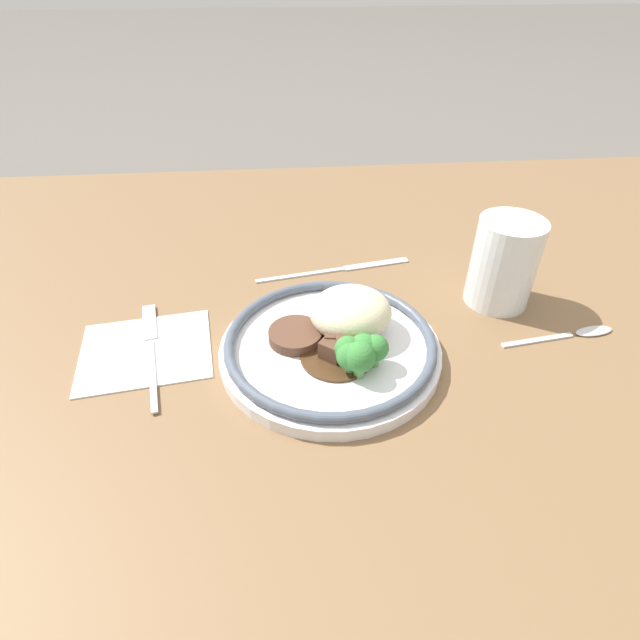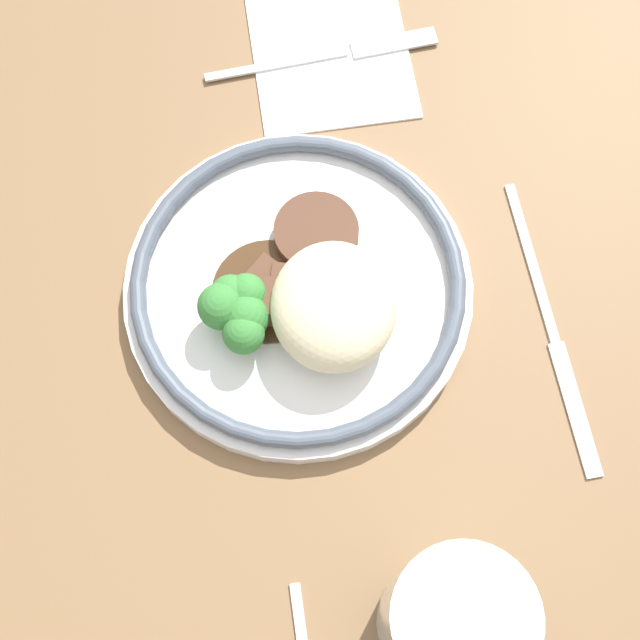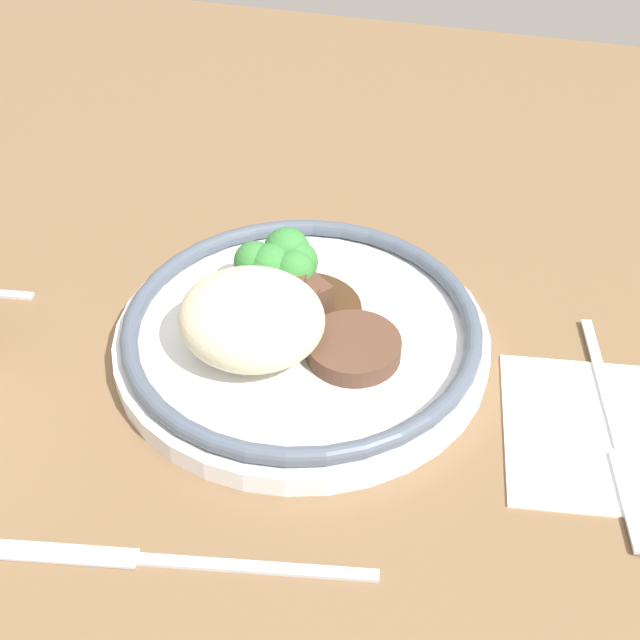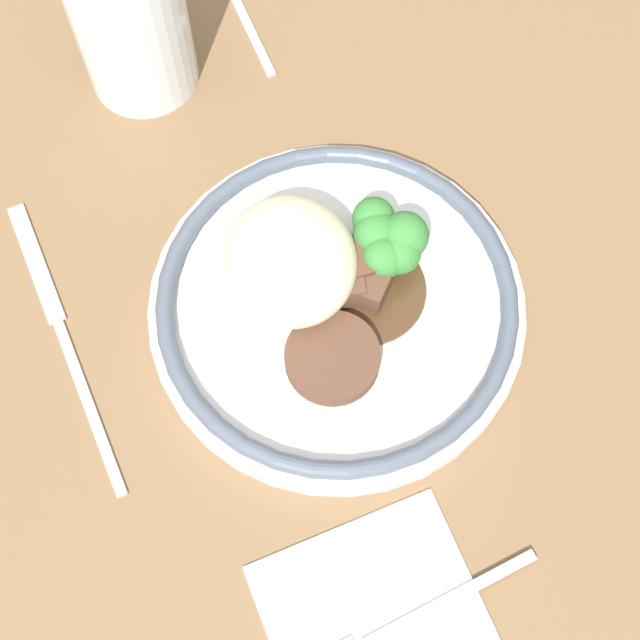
# 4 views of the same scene
# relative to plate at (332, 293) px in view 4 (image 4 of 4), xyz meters

# --- Properties ---
(ground_plane) EXTENTS (8.00, 8.00, 0.00)m
(ground_plane) POSITION_rel_plate_xyz_m (0.04, 0.01, -0.06)
(ground_plane) COLOR #5B5651
(dining_table) EXTENTS (1.43, 1.16, 0.04)m
(dining_table) POSITION_rel_plate_xyz_m (0.04, 0.01, -0.04)
(dining_table) COLOR brown
(dining_table) RESTS_ON ground
(plate) EXTENTS (0.25, 0.25, 0.07)m
(plate) POSITION_rel_plate_xyz_m (0.00, 0.00, 0.00)
(plate) COLOR white
(plate) RESTS_ON dining_table
(juice_glass) EXTENTS (0.08, 0.08, 0.12)m
(juice_glass) POSITION_rel_plate_xyz_m (0.22, 0.09, 0.03)
(juice_glass) COLOR orange
(juice_glass) RESTS_ON dining_table
(knife) EXTENTS (0.23, 0.05, 0.00)m
(knife) POSITION_rel_plate_xyz_m (0.03, 0.18, -0.02)
(knife) COLOR silver
(knife) RESTS_ON dining_table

